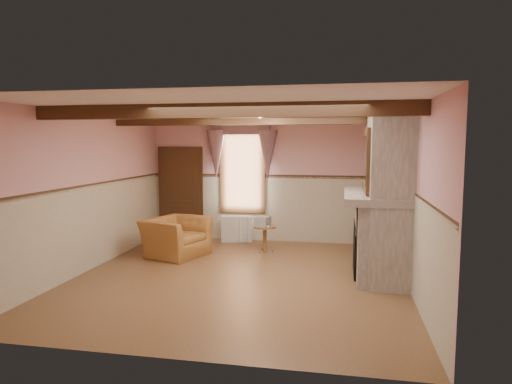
% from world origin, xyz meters
% --- Properties ---
extents(floor, '(5.50, 6.00, 0.01)m').
position_xyz_m(floor, '(0.00, 0.00, 0.00)').
color(floor, brown).
rests_on(floor, ground).
extents(ceiling, '(5.50, 6.00, 0.01)m').
position_xyz_m(ceiling, '(0.00, 0.00, 2.80)').
color(ceiling, silver).
rests_on(ceiling, wall_back).
extents(wall_back, '(5.50, 0.02, 2.80)m').
position_xyz_m(wall_back, '(0.00, 3.00, 1.40)').
color(wall_back, '#CE8F93').
rests_on(wall_back, floor).
extents(wall_front, '(5.50, 0.02, 2.80)m').
position_xyz_m(wall_front, '(0.00, -3.00, 1.40)').
color(wall_front, '#CE8F93').
rests_on(wall_front, floor).
extents(wall_left, '(0.02, 6.00, 2.80)m').
position_xyz_m(wall_left, '(-2.75, 0.00, 1.40)').
color(wall_left, '#CE8F93').
rests_on(wall_left, floor).
extents(wall_right, '(0.02, 6.00, 2.80)m').
position_xyz_m(wall_right, '(2.75, 0.00, 1.40)').
color(wall_right, '#CE8F93').
rests_on(wall_right, floor).
extents(wainscot, '(5.50, 6.00, 1.50)m').
position_xyz_m(wainscot, '(0.00, 0.00, 0.75)').
color(wainscot, '#C1B69C').
rests_on(wainscot, floor).
extents(chair_rail, '(5.50, 6.00, 0.08)m').
position_xyz_m(chair_rail, '(0.00, 0.00, 1.50)').
color(chair_rail, black).
rests_on(chair_rail, wainscot).
extents(firebox, '(0.20, 0.95, 0.90)m').
position_xyz_m(firebox, '(2.00, 0.60, 0.45)').
color(firebox, black).
rests_on(firebox, floor).
extents(armchair, '(1.34, 1.44, 0.76)m').
position_xyz_m(armchair, '(-1.59, 1.22, 0.38)').
color(armchair, '#9E662D').
rests_on(armchair, floor).
extents(side_table, '(0.62, 0.62, 0.55)m').
position_xyz_m(side_table, '(0.12, 1.86, 0.28)').
color(side_table, brown).
rests_on(side_table, floor).
extents(book_stack, '(0.32, 0.37, 0.20)m').
position_xyz_m(book_stack, '(0.08, 1.84, 0.65)').
color(book_stack, '#B7AD8C').
rests_on(book_stack, side_table).
extents(radiator, '(0.72, 0.31, 0.60)m').
position_xyz_m(radiator, '(-0.68, 2.70, 0.30)').
color(radiator, silver).
rests_on(radiator, floor).
extents(bowl, '(0.34, 0.34, 0.08)m').
position_xyz_m(bowl, '(2.24, 0.77, 1.46)').
color(bowl, brown).
rests_on(bowl, mantel).
extents(mantel_clock, '(0.14, 0.24, 0.20)m').
position_xyz_m(mantel_clock, '(2.24, 1.20, 1.52)').
color(mantel_clock, black).
rests_on(mantel_clock, mantel).
extents(oil_lamp, '(0.11, 0.11, 0.28)m').
position_xyz_m(oil_lamp, '(2.24, 1.24, 1.56)').
color(oil_lamp, gold).
rests_on(oil_lamp, mantel).
extents(candle_red, '(0.06, 0.06, 0.16)m').
position_xyz_m(candle_red, '(2.24, 0.21, 1.50)').
color(candle_red, '#A41416').
rests_on(candle_red, mantel).
extents(jar_yellow, '(0.06, 0.06, 0.12)m').
position_xyz_m(jar_yellow, '(2.24, 0.27, 1.48)').
color(jar_yellow, gold).
rests_on(jar_yellow, mantel).
extents(fireplace, '(0.85, 2.00, 2.80)m').
position_xyz_m(fireplace, '(2.42, 0.60, 1.40)').
color(fireplace, gray).
rests_on(fireplace, floor).
extents(mantel, '(1.05, 2.05, 0.12)m').
position_xyz_m(mantel, '(2.24, 0.60, 1.36)').
color(mantel, gray).
rests_on(mantel, fireplace).
extents(overmantel_mirror, '(0.06, 1.44, 1.04)m').
position_xyz_m(overmantel_mirror, '(2.06, 0.60, 1.97)').
color(overmantel_mirror, silver).
rests_on(overmantel_mirror, fireplace).
extents(door, '(1.10, 0.10, 2.10)m').
position_xyz_m(door, '(-2.10, 2.94, 1.05)').
color(door, black).
rests_on(door, floor).
extents(window, '(1.06, 0.08, 2.02)m').
position_xyz_m(window, '(-0.60, 2.97, 1.65)').
color(window, white).
rests_on(window, wall_back).
extents(window_drapes, '(1.30, 0.14, 1.40)m').
position_xyz_m(window_drapes, '(-0.60, 2.88, 2.25)').
color(window_drapes, gray).
rests_on(window_drapes, wall_back).
extents(ceiling_beam_front, '(5.50, 0.18, 0.20)m').
position_xyz_m(ceiling_beam_front, '(0.00, -1.20, 2.70)').
color(ceiling_beam_front, black).
rests_on(ceiling_beam_front, ceiling).
extents(ceiling_beam_back, '(5.50, 0.18, 0.20)m').
position_xyz_m(ceiling_beam_back, '(0.00, 1.20, 2.70)').
color(ceiling_beam_back, black).
rests_on(ceiling_beam_back, ceiling).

